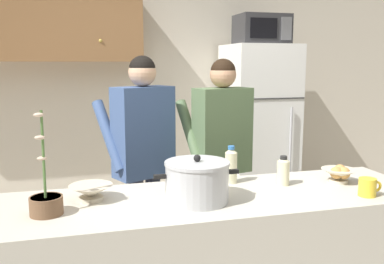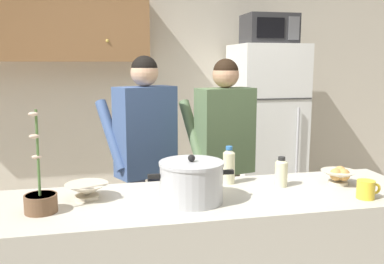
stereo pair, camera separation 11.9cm
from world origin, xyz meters
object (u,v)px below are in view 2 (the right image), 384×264
at_px(person_near_pot, 145,144).
at_px(potted_orchid, 41,199).
at_px(bottle_near_edge, 281,172).
at_px(bottle_mid_counter, 229,165).
at_px(microwave, 269,29).
at_px(cooking_pot, 191,182).
at_px(refrigerator, 265,135).
at_px(empty_bowl, 87,190).
at_px(bread_bowl, 339,176).
at_px(coffee_mug, 366,189).
at_px(person_by_sink, 224,143).

xyz_separation_m(person_near_pot, potted_orchid, (-0.59, -0.99, -0.05)).
height_order(bottle_near_edge, bottle_mid_counter, bottle_mid_counter).
bearing_deg(bottle_mid_counter, bottle_near_edge, -23.63).
bearing_deg(microwave, cooking_pot, -121.84).
height_order(refrigerator, empty_bowl, refrigerator).
relative_size(cooking_pot, bottle_near_edge, 2.57).
bearing_deg(bread_bowl, empty_bowl, 178.19).
height_order(bottle_mid_counter, potted_orchid, potted_orchid).
relative_size(person_near_pot, bottle_mid_counter, 7.61).
height_order(refrigerator, person_near_pot, refrigerator).
bearing_deg(bread_bowl, bottle_mid_counter, 165.24).
relative_size(coffee_mug, bottle_near_edge, 0.78).
height_order(refrigerator, microwave, microwave).
relative_size(cooking_pot, potted_orchid, 0.91).
bearing_deg(empty_bowl, bottle_mid_counter, 8.29).
distance_m(person_near_pot, coffee_mug, 1.52).
relative_size(person_by_sink, bread_bowl, 8.15).
bearing_deg(potted_orchid, empty_bowl, 37.08).
bearing_deg(potted_orchid, refrigerator, 45.33).
xyz_separation_m(coffee_mug, potted_orchid, (-1.60, 0.15, 0.02)).
bearing_deg(bottle_near_edge, person_near_pot, 128.80).
bearing_deg(coffee_mug, cooking_pot, 170.55).
bearing_deg(person_by_sink, refrigerator, 52.86).
relative_size(refrigerator, cooking_pot, 4.09).
distance_m(person_by_sink, bread_bowl, 0.96).
bearing_deg(cooking_pot, person_near_pot, 97.13).
distance_m(microwave, bread_bowl, 2.03).
bearing_deg(person_by_sink, microwave, 52.20).
distance_m(bread_bowl, empty_bowl, 1.40).
distance_m(person_near_pot, bread_bowl, 1.34).
height_order(cooking_pot, potted_orchid, potted_orchid).
relative_size(coffee_mug, empty_bowl, 0.60).
bearing_deg(person_by_sink, person_near_pot, 178.70).
bearing_deg(empty_bowl, coffee_mug, -12.15).
xyz_separation_m(microwave, person_by_sink, (-0.71, -0.91, -0.90)).
relative_size(refrigerator, bread_bowl, 8.86).
bearing_deg(cooking_pot, bottle_mid_counter, 43.98).
bearing_deg(coffee_mug, bread_bowl, 89.79).
height_order(microwave, potted_orchid, microwave).
height_order(refrigerator, person_by_sink, refrigerator).
bearing_deg(empty_bowl, cooking_pot, -16.68).
distance_m(refrigerator, bottle_mid_counter, 1.87).
relative_size(refrigerator, bottle_near_edge, 10.53).
distance_m(person_by_sink, potted_orchid, 1.53).
height_order(coffee_mug, empty_bowl, coffee_mug).
distance_m(microwave, bottle_near_edge, 2.06).
distance_m(refrigerator, empty_bowl, 2.43).
relative_size(refrigerator, microwave, 3.71).
relative_size(bread_bowl, bottle_near_edge, 1.19).
height_order(bread_bowl, bottle_mid_counter, bottle_mid_counter).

